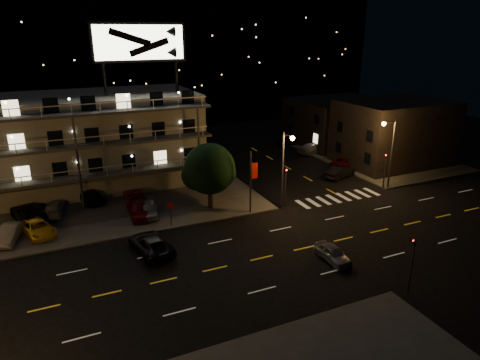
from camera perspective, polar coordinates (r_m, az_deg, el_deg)
name	(u,v)px	position (r m, az deg, el deg)	size (l,w,h in m)	color
ground	(239,263)	(34.05, -0.16, -11.05)	(140.00, 140.00, 0.00)	black
curb_nw	(41,202)	(49.91, -25.00, -2.67)	(44.00, 24.00, 0.15)	#3A3B38
curb_ne	(371,155)	(65.19, 17.02, 3.21)	(16.00, 24.00, 0.15)	#3A3B38
motel	(73,141)	(52.12, -21.41, 4.80)	(28.00, 13.80, 18.10)	gray
side_bldg_front	(394,133)	(61.35, 19.81, 5.97)	(14.06, 10.00, 8.50)	black
side_bldg_back	(339,122)	(70.40, 13.05, 7.58)	(14.06, 12.00, 7.00)	black
hill_backdrop	(74,60)	(95.97, -21.32, 14.67)	(120.00, 25.00, 24.00)	black
streetlight_nc	(285,163)	(42.17, 6.00, 2.31)	(0.44, 1.92, 8.00)	#2D2D30
streetlight_ne	(390,147)	(50.48, 19.35, 4.16)	(1.92, 0.44, 8.00)	#2D2D30
signal_nw	(286,183)	(43.62, 6.09, -0.42)	(0.20, 0.27, 4.60)	#2D2D30
signal_sw	(412,261)	(31.48, 21.98, -9.96)	(0.20, 0.27, 4.60)	#2D2D30
signal_ne	(385,167)	(51.16, 18.80, 1.62)	(0.27, 0.20, 4.60)	#2D2D30
banner_north	(251,181)	(41.50, 1.52, -0.10)	(0.83, 0.16, 6.40)	#2D2D30
stop_sign	(171,210)	(39.68, -9.22, -3.95)	(0.91, 0.11, 2.61)	#2D2D30
tree	(209,170)	(42.41, -4.13, 1.30)	(5.33, 5.13, 6.71)	black
lot_car_1	(9,234)	(41.67, -28.39, -6.34)	(1.43, 4.10, 1.35)	gray
lot_car_2	(37,228)	(41.82, -25.40, -5.81)	(2.12, 4.60, 1.28)	gold
lot_car_3	(139,209)	(42.68, -13.31, -3.79)	(1.95, 4.79, 1.39)	#550C0C
lot_car_4	(149,209)	(42.45, -12.02, -3.82)	(1.64, 4.07, 1.39)	gray
lot_car_6	(28,212)	(45.42, -26.44, -3.89)	(2.43, 5.27, 1.46)	black
lot_car_7	(54,208)	(45.68, -23.53, -3.45)	(1.80, 4.43, 1.29)	gray
lot_car_8	(90,196)	(47.32, -19.34, -2.01)	(1.76, 4.37, 1.49)	black
lot_car_9	(134,196)	(46.37, -13.92, -2.05)	(1.32, 3.78, 1.25)	#550C0C
side_car_0	(340,172)	(54.01, 13.15, 1.03)	(1.57, 4.50, 1.48)	black
side_car_1	(347,162)	(58.65, 14.06, 2.32)	(2.19, 4.74, 1.32)	#550C0C
side_car_2	(313,148)	(64.28, 9.76, 4.18)	(2.10, 5.16, 1.50)	gray
side_car_3	(289,141)	(68.37, 6.49, 5.15)	(1.51, 3.75, 1.28)	black
road_car_east	(333,253)	(34.94, 12.27, -9.53)	(1.45, 3.61, 1.23)	gray
road_car_west	(151,244)	(36.07, -11.82, -8.32)	(2.44, 5.30, 1.47)	black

